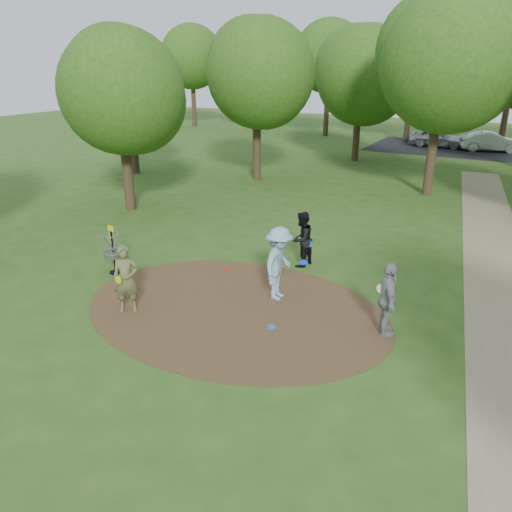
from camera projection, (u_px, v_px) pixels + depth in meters
The scene contains 14 objects.
ground at pixel (234, 309), 13.24m from camera, with size 100.00×100.00×0.00m, color #2D5119.
dirt_clearing at pixel (234, 309), 13.24m from camera, with size 8.40×8.40×0.02m, color #47301C.
footpath at pixel (509, 335), 11.95m from camera, with size 2.00×40.00×0.01m, color #8C7A5B.
parking_lot at pixel (468, 150), 36.81m from camera, with size 14.00×8.00×0.01m, color black.
player_observer_with_disc at pixel (126, 279), 12.83m from camera, with size 0.79×0.75×1.82m.
player_throwing_with_disc at pixel (279, 264), 13.50m from camera, with size 1.26×1.37×2.06m.
player_walking_with_disc at pixel (302, 239), 15.74m from camera, with size 0.80×0.96×1.79m.
player_waiting_with_disc at pixel (388, 300), 11.69m from camera, with size 0.89×1.16×1.84m.
disc_ground_blue at pixel (271, 327), 12.29m from camera, with size 0.22×0.22×0.02m, color blue.
disc_ground_red at pixel (227, 270), 15.62m from camera, with size 0.22×0.22×0.02m, color #B61D12.
car_left at pixel (438, 138), 37.86m from camera, with size 1.67×4.14×1.41m, color #A8ABB0.
car_right at pixel (491, 142), 35.97m from camera, with size 1.46×4.19×1.38m, color #B6BABE.
disc_golf_basket at pixel (113, 246), 15.19m from camera, with size 0.63×0.63×1.54m.
tree_ring at pixel (421, 85), 18.67m from camera, with size 37.12×45.79×9.36m.
Camera 1 is at (6.21, -10.07, 6.15)m, focal length 35.00 mm.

